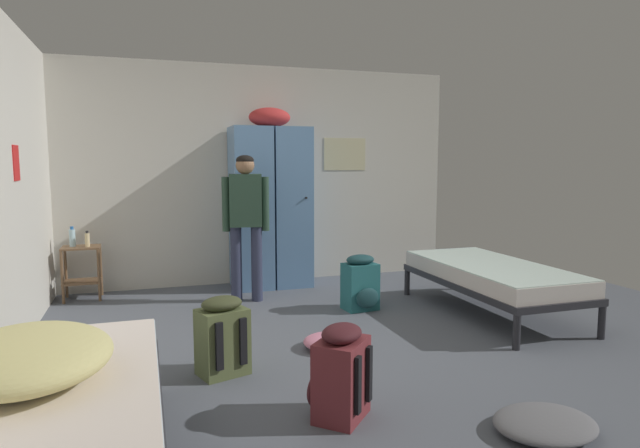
{
  "coord_description": "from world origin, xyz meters",
  "views": [
    {
      "loc": [
        -1.37,
        -3.95,
        1.47
      ],
      "look_at": [
        0.0,
        0.25,
        0.95
      ],
      "focal_mm": 30.34,
      "sensor_mm": 36.0,
      "label": 1
    }
  ],
  "objects": [
    {
      "name": "clothes_pile_pink",
      "position": [
        -0.03,
        -0.07,
        0.06
      ],
      "size": [
        0.4,
        0.39,
        0.11
      ],
      "color": "pink",
      "rests_on": "ground_plane"
    },
    {
      "name": "bedding_heap",
      "position": [
        -1.89,
        -1.35,
        0.6
      ],
      "size": [
        0.72,
        0.81,
        0.23
      ],
      "color": "#D1C67F",
      "rests_on": "bed_left_front"
    },
    {
      "name": "locker_bank",
      "position": [
        0.03,
        2.18,
        0.97
      ],
      "size": [
        0.9,
        0.55,
        2.07
      ],
      "color": "#5B84B2",
      "rests_on": "ground_plane"
    },
    {
      "name": "bed_left_front",
      "position": [
        -1.77,
        -1.43,
        0.38
      ],
      "size": [
        0.9,
        1.9,
        0.49
      ],
      "color": "#28282D",
      "rests_on": "ground_plane"
    },
    {
      "name": "shelf_unit",
      "position": [
        -2.02,
        2.18,
        0.35
      ],
      "size": [
        0.38,
        0.3,
        0.57
      ],
      "color": "brown",
      "rests_on": "ground_plane"
    },
    {
      "name": "ground_plane",
      "position": [
        0.0,
        0.0,
        0.0
      ],
      "size": [
        7.88,
        7.88,
        0.0
      ],
      "primitive_type": "plane",
      "color": "#565B66"
    },
    {
      "name": "backpack_teal",
      "position": [
        0.63,
        0.9,
        0.26
      ],
      "size": [
        0.35,
        0.36,
        0.55
      ],
      "color": "#23666B",
      "rests_on": "ground_plane"
    },
    {
      "name": "bed_right",
      "position": [
        1.77,
        0.37,
        0.38
      ],
      "size": [
        0.9,
        1.9,
        0.49
      ],
      "color": "#28282D",
      "rests_on": "ground_plane"
    },
    {
      "name": "backpack_maroon",
      "position": [
        -0.35,
        -1.17,
        0.26
      ],
      "size": [
        0.42,
        0.42,
        0.55
      ],
      "color": "maroon",
      "rests_on": "ground_plane"
    },
    {
      "name": "person_traveler",
      "position": [
        -0.37,
        1.57,
        0.92
      ],
      "size": [
        0.48,
        0.25,
        1.53
      ],
      "color": "#2D334C",
      "rests_on": "ground_plane"
    },
    {
      "name": "lotion_bottle",
      "position": [
        -1.95,
        2.14,
        0.65
      ],
      "size": [
        0.05,
        0.05,
        0.17
      ],
      "color": "beige",
      "rests_on": "shelf_unit"
    },
    {
      "name": "backpack_olive",
      "position": [
        -0.9,
        -0.31,
        0.26
      ],
      "size": [
        0.38,
        0.39,
        0.55
      ],
      "color": "#566038",
      "rests_on": "ground_plane"
    },
    {
      "name": "clothes_pile_grey",
      "position": [
        0.65,
        -1.69,
        0.05
      ],
      "size": [
        0.57,
        0.48,
        0.1
      ],
      "color": "slate",
      "rests_on": "ground_plane"
    },
    {
      "name": "water_bottle",
      "position": [
        -2.1,
        2.2,
        0.67
      ],
      "size": [
        0.06,
        0.06,
        0.21
      ],
      "color": "#B2DBEA",
      "rests_on": "shelf_unit"
    },
    {
      "name": "room_backdrop",
      "position": [
        -1.19,
        1.23,
        1.29
      ],
      "size": [
        4.76,
        4.98,
        2.58
      ],
      "color": "beige",
      "rests_on": "ground_plane"
    }
  ]
}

